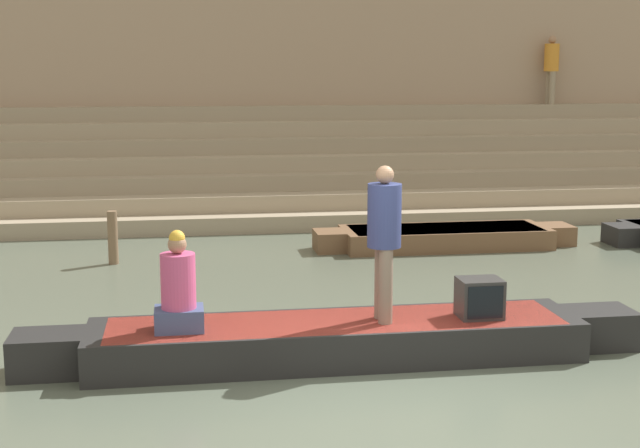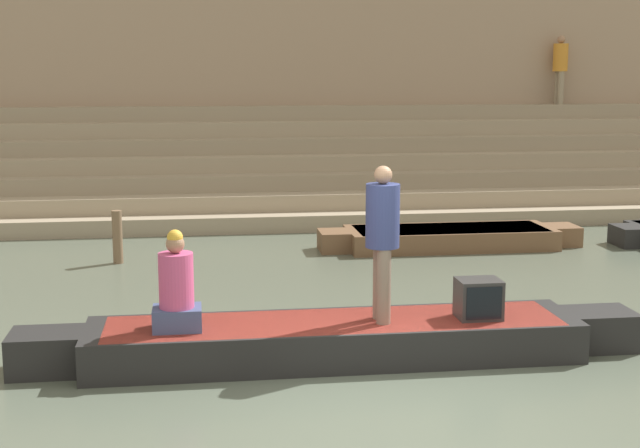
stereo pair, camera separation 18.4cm
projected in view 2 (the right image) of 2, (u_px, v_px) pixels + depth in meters
ground_plane at (387, 401)px, 8.82m from camera, size 120.00×120.00×0.00m
ghat_steps at (278, 176)px, 20.12m from camera, size 36.00×4.02×2.37m
back_wall at (269, 24)px, 21.50m from camera, size 34.20×1.28×8.65m
rowboat_main at (334, 339)px, 10.05m from camera, size 7.10×1.28×0.45m
person_standing at (382, 233)px, 9.85m from camera, size 0.38×0.38×1.76m
person_rowing at (176, 290)px, 9.63m from camera, size 0.53×0.41×1.10m
tv_set at (479, 299)px, 10.10m from camera, size 0.49×0.41×0.45m
moored_boat_shore at (450, 237)px, 16.30m from camera, size 4.84×1.28×0.36m
mooring_post at (117, 237)px, 14.96m from camera, size 0.17×0.17×0.90m
person_on_steps at (560, 65)px, 21.77m from camera, size 0.36×0.36×1.66m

